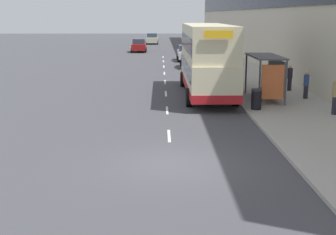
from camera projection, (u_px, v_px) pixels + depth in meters
ground_plane at (171, 164)px, 15.59m from camera, size 220.00×220.00×0.00m
pavement at (220, 58)px, 53.27m from camera, size 5.00×93.00×0.14m
lane_mark_0 at (169, 136)px, 19.22m from camera, size 0.12×2.00×0.01m
lane_mark_1 at (167, 110)px, 24.33m from camera, size 0.12×2.00×0.01m
lane_mark_2 at (166, 94)px, 29.45m from camera, size 0.12×2.00×0.01m
lane_mark_3 at (165, 82)px, 34.57m from camera, size 0.12×2.00×0.01m
lane_mark_4 at (164, 73)px, 39.69m from camera, size 0.12×2.00×0.01m
lane_mark_5 at (164, 67)px, 44.81m from camera, size 0.12×2.00×0.01m
lane_mark_6 at (163, 61)px, 49.93m from camera, size 0.12×2.00×0.01m
lane_mark_7 at (163, 57)px, 55.04m from camera, size 0.12×2.00×0.01m
bus_shelter at (269, 69)px, 26.18m from camera, size 1.60×4.20×2.48m
double_decker_bus_near at (207, 58)px, 28.31m from camera, size 2.85×11.14×4.30m
car_0 at (152, 39)px, 78.91m from camera, size 2.05×4.34×1.78m
car_1 at (139, 46)px, 61.98m from camera, size 2.01×3.84×1.74m
car_2 at (191, 59)px, 43.76m from camera, size 1.93×4.08×1.66m
car_3 at (186, 53)px, 50.34m from camera, size 1.99×4.38×1.68m
pedestrian_at_shelter at (336, 95)px, 22.51m from camera, size 0.36×0.36×1.82m
pedestrian_1 at (269, 74)px, 30.93m from camera, size 0.35×0.35×1.75m
pedestrian_2 at (306, 85)px, 26.82m from camera, size 0.31×0.31×1.59m
pedestrian_3 at (290, 78)px, 29.65m from camera, size 0.32×0.32×1.62m
litter_bin at (256, 99)px, 23.80m from camera, size 0.55×0.55×1.05m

